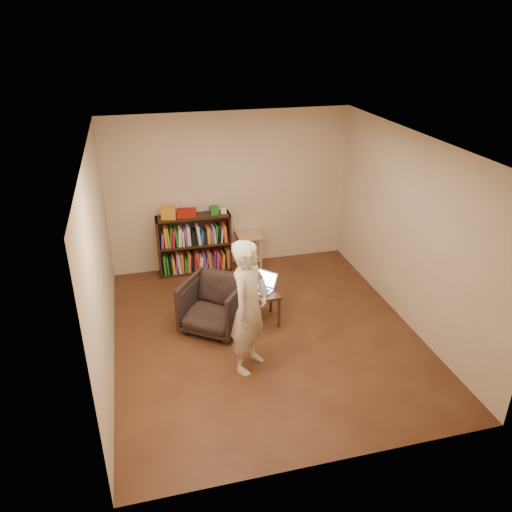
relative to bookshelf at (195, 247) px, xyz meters
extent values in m
plane|color=#402014|center=(0.65, -2.09, -0.44)|extent=(4.50, 4.50, 0.00)
plane|color=silver|center=(0.65, -2.09, 2.16)|extent=(4.50, 4.50, 0.00)
plane|color=beige|center=(0.65, 0.16, 0.86)|extent=(4.00, 0.00, 4.00)
plane|color=beige|center=(-1.35, -2.09, 0.86)|extent=(0.00, 4.50, 4.50)
plane|color=beige|center=(2.65, -2.09, 0.86)|extent=(0.00, 4.50, 4.50)
cube|color=black|center=(-0.59, -0.01, 0.06)|extent=(0.03, 0.30, 1.00)
cube|color=black|center=(0.58, -0.01, 0.06)|extent=(0.03, 0.30, 1.00)
cube|color=black|center=(0.00, 0.13, 0.06)|extent=(1.20, 0.02, 1.00)
cube|color=black|center=(0.00, -0.01, -0.42)|extent=(1.20, 0.30, 0.03)
cube|color=black|center=(0.00, -0.01, 0.06)|extent=(1.14, 0.30, 0.03)
cube|color=black|center=(0.00, -0.01, 0.55)|extent=(1.20, 0.30, 0.03)
cube|color=orange|center=(-0.38, -0.03, 0.65)|extent=(0.26, 0.21, 0.19)
cube|color=maroon|center=(-0.10, 0.00, 0.61)|extent=(0.34, 0.27, 0.10)
cube|color=#1E711E|center=(0.35, -0.03, 0.63)|extent=(0.14, 0.14, 0.13)
cube|color=silver|center=(0.50, -0.01, 0.60)|extent=(0.10, 0.10, 0.07)
cube|color=tan|center=(0.92, -0.06, 0.14)|extent=(0.42, 0.42, 0.04)
cylinder|color=tan|center=(0.75, -0.23, -0.16)|extent=(0.04, 0.04, 0.56)
cylinder|color=tan|center=(1.08, -0.23, -0.16)|extent=(0.04, 0.04, 0.56)
cylinder|color=tan|center=(0.75, 0.10, -0.16)|extent=(0.04, 0.04, 0.56)
cylinder|color=tan|center=(1.08, 0.10, -0.16)|extent=(0.04, 0.04, 0.56)
imported|color=black|center=(0.01, -1.77, -0.08)|extent=(1.09, 1.10, 0.72)
cube|color=black|center=(0.68, -1.77, 0.02)|extent=(0.47, 0.47, 0.04)
cylinder|color=black|center=(0.47, -1.97, -0.22)|extent=(0.04, 0.04, 0.44)
cylinder|color=black|center=(0.88, -1.97, -0.22)|extent=(0.04, 0.04, 0.44)
cylinder|color=black|center=(0.47, -1.57, -0.22)|extent=(0.04, 0.04, 0.44)
cylinder|color=black|center=(0.88, -1.57, -0.22)|extent=(0.04, 0.04, 0.44)
cube|color=silver|center=(0.67, -1.75, 0.05)|extent=(0.38, 0.39, 0.02)
cube|color=black|center=(0.67, -1.75, 0.06)|extent=(0.28, 0.28, 0.00)
cube|color=silver|center=(0.79, -1.64, 0.16)|extent=(0.30, 0.31, 0.20)
cube|color=#AFC2F6|center=(0.79, -1.64, 0.16)|extent=(0.26, 0.27, 0.17)
imported|color=beige|center=(0.28, -2.71, 0.41)|extent=(0.71, 0.73, 1.69)
camera|label=1|loc=(-0.86, -7.54, 3.48)|focal=35.00mm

